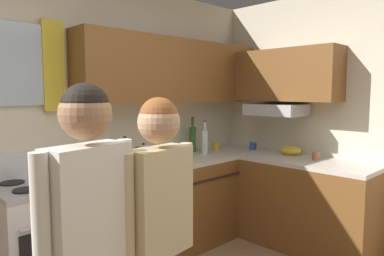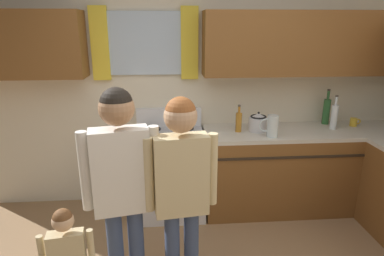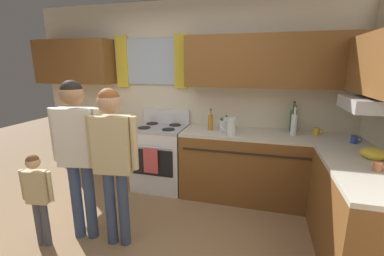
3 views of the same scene
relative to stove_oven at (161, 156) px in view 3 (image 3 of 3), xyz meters
name	(u,v)px [view 3 (image 3 of 3)]	position (x,y,z in m)	size (l,w,h in m)	color
back_wall_unit	(187,84)	(0.32, 0.28, 1.02)	(4.60, 0.42, 2.60)	beige
kitchen_counter_run	(293,181)	(1.76, -0.36, -0.02)	(2.19, 1.91, 0.90)	brown
stove_oven	(161,156)	(0.00, 0.00, 0.00)	(0.71, 0.67, 1.10)	silver
bottle_wine_green	(293,120)	(1.76, 0.21, 0.58)	(0.08, 0.08, 0.39)	#2D6633
bottle_oil_amber	(210,122)	(0.72, 0.00, 0.54)	(0.06, 0.06, 0.29)	#B27223
bottle_tall_clear	(294,124)	(1.75, 0.01, 0.57)	(0.07, 0.07, 0.37)	silver
mug_cobalt_blue	(355,140)	(2.37, -0.18, 0.48)	(0.11, 0.07, 0.08)	#2D479E
mug_mustard_yellow	(317,131)	(2.03, 0.10, 0.48)	(0.12, 0.08, 0.09)	gold
cup_terracotta	(378,167)	(2.31, -0.99, 0.47)	(0.11, 0.07, 0.08)	#B76642
stovetop_kettle	(226,124)	(0.93, 0.01, 0.53)	(0.27, 0.20, 0.21)	silver
water_pitcher	(231,126)	(1.01, -0.20, 0.54)	(0.19, 0.11, 0.22)	silver
mixing_bowl	(374,154)	(2.39, -0.67, 0.48)	(0.23, 0.23, 0.10)	gold
adult_holding_child	(77,143)	(-0.32, -1.29, 0.55)	(0.49, 0.22, 1.61)	#38476B
adult_in_plaid	(113,151)	(0.06, -1.29, 0.51)	(0.48, 0.21, 1.55)	#38476B
small_child	(37,190)	(-0.64, -1.52, 0.12)	(0.32, 0.13, 0.95)	#4C4C56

